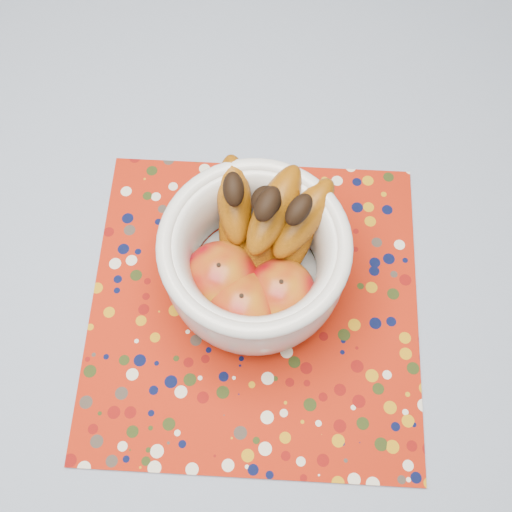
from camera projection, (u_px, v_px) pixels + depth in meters
The scene contains 4 objects.
table at pixel (199, 254), 0.89m from camera, with size 1.20×1.20×0.75m.
tablecloth at pixel (194, 230), 0.81m from camera, with size 1.32×1.32×0.01m, color slate.
placemat at pixel (254, 305), 0.76m from camera, with size 0.41×0.41×0.00m, color #9C1A08.
fruit_bowl at pixel (257, 254), 0.70m from camera, with size 0.22×0.23×0.19m.
Camera 1 is at (0.19, -0.30, 1.49)m, focal length 42.00 mm.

